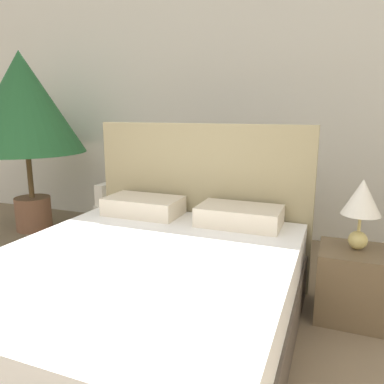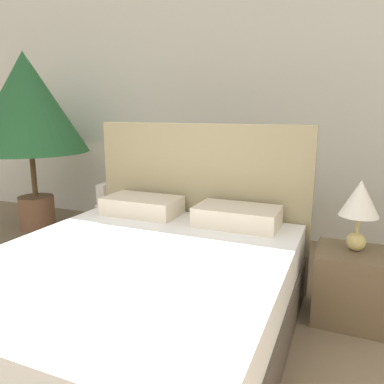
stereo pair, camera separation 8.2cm
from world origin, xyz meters
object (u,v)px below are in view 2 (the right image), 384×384
(armchair_near_window_right, at_px, (237,227))
(potted_palm, at_px, (27,107))
(bed, at_px, (143,288))
(armchair_near_window_left, at_px, (140,215))
(nightstand, at_px, (350,285))
(table_lamp, at_px, (360,203))

(armchair_near_window_right, height_order, potted_palm, potted_palm)
(potted_palm, bearing_deg, bed, -31.78)
(potted_palm, bearing_deg, armchair_near_window_left, 4.75)
(nightstand, relative_size, table_lamp, 1.03)
(table_lamp, bearing_deg, nightstand, -112.06)
(armchair_near_window_left, height_order, potted_palm, potted_palm)
(armchair_near_window_right, xyz_separation_m, table_lamp, (1.03, -0.80, 0.52))
(armchair_near_window_right, bearing_deg, nightstand, -38.41)
(armchair_near_window_left, xyz_separation_m, nightstand, (2.11, -0.83, -0.04))
(potted_palm, xyz_separation_m, nightstand, (3.46, -0.71, -1.19))
(bed, distance_m, table_lamp, 1.48)
(armchair_near_window_right, bearing_deg, potted_palm, -176.90)
(bed, distance_m, nightstand, 1.38)
(bed, relative_size, table_lamp, 4.33)
(bed, bearing_deg, potted_palm, 148.22)
(potted_palm, xyz_separation_m, table_lamp, (3.47, -0.69, -0.62))
(bed, height_order, potted_palm, potted_palm)
(armchair_near_window_left, relative_size, potted_palm, 0.43)
(armchair_near_window_left, xyz_separation_m, table_lamp, (2.12, -0.80, 0.52))
(armchair_near_window_left, distance_m, nightstand, 2.27)
(bed, bearing_deg, armchair_near_window_right, 83.97)
(armchair_near_window_right, distance_m, table_lamp, 1.41)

